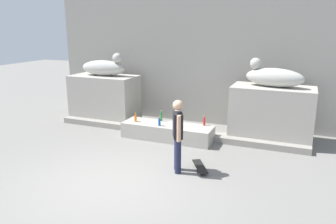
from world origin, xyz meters
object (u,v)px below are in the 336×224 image
object	(u,v)px
bottle_blue	(159,122)
bottle_green	(161,117)
skater	(178,133)
statue_reclining_left	(104,67)
statue_reclining_right	(273,77)
bottle_red	(204,121)
skateboard	(200,167)
bottle_orange	(135,118)

from	to	relation	value
bottle_blue	bottle_green	xyz separation A→B (m)	(-0.15, 0.48, 0.03)
skater	bottle_blue	xyz separation A→B (m)	(-1.22, 1.74, -0.36)
statue_reclining_left	statue_reclining_right	size ratio (longest dim) A/B	0.97
statue_reclining_right	bottle_red	bearing A→B (deg)	33.02
statue_reclining_left	bottle_red	xyz separation A→B (m)	(3.76, -0.74, -1.29)
statue_reclining_left	skateboard	world-z (taller)	statue_reclining_left
statue_reclining_right	skater	xyz separation A→B (m)	(-1.68, -3.01, -0.93)
bottle_orange	bottle_red	distance (m)	2.05
skateboard	skater	bearing A→B (deg)	-85.98
skater	bottle_blue	world-z (taller)	skater
statue_reclining_left	bottle_blue	size ratio (longest dim) A/B	6.03
skater	bottle_orange	xyz separation A→B (m)	(-2.05, 1.86, -0.36)
statue_reclining_left	bottle_green	world-z (taller)	statue_reclining_left
bottle_blue	bottle_green	distance (m)	0.50
skateboard	bottle_green	distance (m)	2.69
bottle_green	skater	bearing A→B (deg)	-58.36
statue_reclining_left	skater	world-z (taller)	statue_reclining_left
bottle_blue	statue_reclining_left	bearing A→B (deg)	154.09
skater	statue_reclining_right	bearing A→B (deg)	124.58
statue_reclining_right	bottle_red	size ratio (longest dim) A/B	5.74
statue_reclining_right	skateboard	xyz separation A→B (m)	(-1.24, -2.70, -1.79)
bottle_red	bottle_green	bearing A→B (deg)	-178.15
statue_reclining_right	bottle_red	distance (m)	2.28
statue_reclining_right	bottle_red	xyz separation A→B (m)	(-1.73, -0.74, -1.29)
statue_reclining_left	bottle_orange	distance (m)	2.46
statue_reclining_left	skater	xyz separation A→B (m)	(3.81, -3.00, -0.93)
statue_reclining_right	bottle_green	world-z (taller)	statue_reclining_right
statue_reclining_right	bottle_blue	world-z (taller)	statue_reclining_right
bottle_orange	bottle_red	world-z (taller)	bottle_red
statue_reclining_left	skateboard	distance (m)	5.34
statue_reclining_right	skateboard	bearing A→B (deg)	75.15
statue_reclining_left	bottle_orange	world-z (taller)	statue_reclining_left
skateboard	bottle_blue	size ratio (longest dim) A/B	2.95
statue_reclining_left	skateboard	bearing A→B (deg)	-34.39
skateboard	bottle_orange	distance (m)	2.98
bottle_green	bottle_blue	bearing A→B (deg)	-72.68
bottle_green	skateboard	bearing A→B (deg)	-46.68
skater	bottle_blue	distance (m)	2.16
statue_reclining_left	statue_reclining_right	bearing A→B (deg)	-1.91
statue_reclining_right	skateboard	distance (m)	3.47
skateboard	bottle_red	world-z (taller)	bottle_red
skater	bottle_green	bearing A→B (deg)	-174.53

